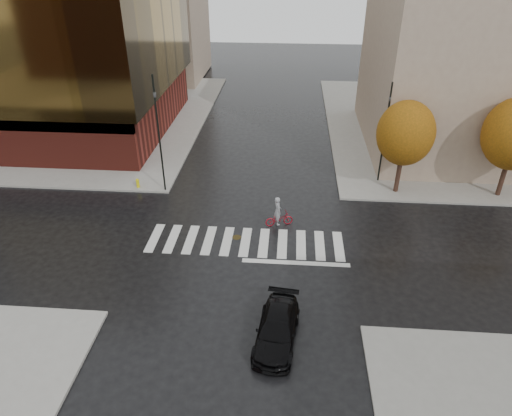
{
  "coord_description": "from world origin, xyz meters",
  "views": [
    {
      "loc": [
        2.38,
        -21.65,
        15.58
      ],
      "look_at": [
        0.58,
        1.13,
        2.0
      ],
      "focal_mm": 32.0,
      "sensor_mm": 36.0,
      "label": 1
    }
  ],
  "objects": [
    {
      "name": "crosswalk",
      "position": [
        0.0,
        0.5,
        0.01
      ],
      "size": [
        12.0,
        3.0,
        0.01
      ],
      "primitive_type": "cube",
      "color": "silver",
      "rests_on": "ground"
    },
    {
      "name": "building_ne_tan",
      "position": [
        17.0,
        17.0,
        9.15
      ],
      "size": [
        16.0,
        16.0,
        18.0
      ],
      "primitive_type": "cube",
      "color": "gray",
      "rests_on": "sidewalk_ne"
    },
    {
      "name": "manhole",
      "position": [
        -0.57,
        0.93,
        0.01
      ],
      "size": [
        0.65,
        0.65,
        0.01
      ],
      "primitive_type": "cylinder",
      "rotation": [
        0.0,
        0.0,
        -0.22
      ],
      "color": "#3F3416",
      "rests_on": "ground"
    },
    {
      "name": "sidewalk_nw",
      "position": [
        -21.0,
        21.0,
        0.07
      ],
      "size": [
        30.0,
        30.0,
        0.15
      ],
      "primitive_type": "cube",
      "color": "gray",
      "rests_on": "ground"
    },
    {
      "name": "fire_hydrant",
      "position": [
        -8.33,
        6.5,
        0.52
      ],
      "size": [
        0.24,
        0.24,
        0.68
      ],
      "color": "yellow",
      "rests_on": "sidewalk_nw"
    },
    {
      "name": "tree_ne_a",
      "position": [
        10.0,
        7.4,
        4.46
      ],
      "size": [
        3.8,
        3.8,
        6.5
      ],
      "color": "#311D15",
      "rests_on": "sidewalk_ne"
    },
    {
      "name": "cyclist",
      "position": [
        1.89,
        2.5,
        0.68
      ],
      "size": [
        1.86,
        1.09,
        1.99
      ],
      "rotation": [
        0.0,
        0.0,
        1.86
      ],
      "color": "maroon",
      "rests_on": "ground"
    },
    {
      "name": "ground",
      "position": [
        0.0,
        0.0,
        0.0
      ],
      "size": [
        120.0,
        120.0,
        0.0
      ],
      "primitive_type": "plane",
      "color": "black",
      "rests_on": "ground"
    },
    {
      "name": "traffic_light_ne",
      "position": [
        9.0,
        9.0,
        4.27
      ],
      "size": [
        0.2,
        0.22,
        7.25
      ],
      "rotation": [
        0.0,
        0.0,
        2.78
      ],
      "color": "black",
      "rests_on": "sidewalk_ne"
    },
    {
      "name": "sedan",
      "position": [
        2.16,
        -6.98,
        0.62
      ],
      "size": [
        2.22,
        4.47,
        1.25
      ],
      "primitive_type": "imported",
      "rotation": [
        0.0,
        0.0,
        -0.11
      ],
      "color": "black",
      "rests_on": "ground"
    },
    {
      "name": "sidewalk_ne",
      "position": [
        21.0,
        21.0,
        0.07
      ],
      "size": [
        30.0,
        30.0,
        0.15
      ],
      "primitive_type": "cube",
      "color": "gray",
      "rests_on": "ground"
    },
    {
      "name": "office_glass",
      "position": [
        -22.0,
        17.99,
        8.28
      ],
      "size": [
        27.0,
        19.0,
        16.0
      ],
      "color": "maroon",
      "rests_on": "sidewalk_nw"
    },
    {
      "name": "traffic_light_nw",
      "position": [
        -6.3,
        6.3,
        4.88
      ],
      "size": [
        0.21,
        0.18,
        8.13
      ],
      "rotation": [
        0.0,
        0.0,
        -1.64
      ],
      "color": "black",
      "rests_on": "sidewalk_nw"
    }
  ]
}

